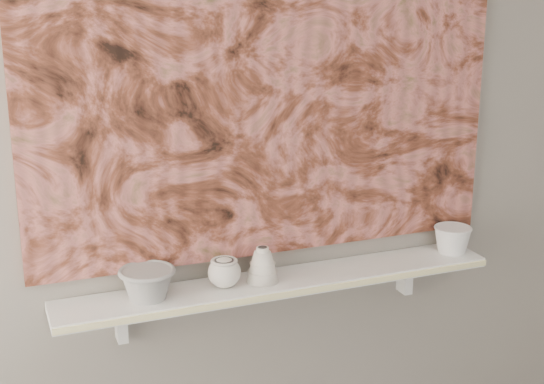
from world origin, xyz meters
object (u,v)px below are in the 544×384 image
bowl_grey (147,283)px  bowl_white (452,239)px  shelf (281,283)px  bell_vessel (263,264)px  cup_cream (224,273)px  painting (271,78)px

bowl_grey → bowl_white: bowl_grey is taller
shelf → bowl_grey: bowl_grey is taller
shelf → bell_vessel: bell_vessel is taller
cup_cream → painting: bearing=23.7°
cup_cream → bell_vessel: size_ratio=0.91×
shelf → bell_vessel: size_ratio=12.67×
bowl_grey → painting: bearing=10.9°
bowl_grey → bell_vessel: (0.36, 0.00, 0.01)m
cup_cream → bowl_white: 0.81m
shelf → painting: 0.63m
shelf → cup_cream: size_ratio=13.97×
cup_cream → bell_vessel: 0.12m
cup_cream → shelf: bearing=0.0°
cup_cream → bell_vessel: bearing=0.0°
bowl_grey → cup_cream: (0.23, 0.00, -0.00)m
painting → bell_vessel: painting is taller
bell_vessel → painting: bearing=53.1°
shelf → painting: (0.00, 0.08, 0.62)m
bell_vessel → bowl_grey: bearing=180.0°
bowl_grey → cup_cream: bearing=0.0°
painting → bell_vessel: (-0.06, -0.08, -0.55)m
painting → cup_cream: (-0.18, -0.08, -0.56)m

